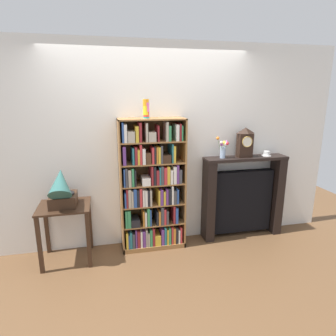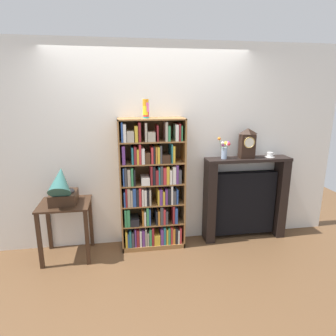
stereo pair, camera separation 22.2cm
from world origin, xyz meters
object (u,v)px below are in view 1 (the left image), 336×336
Objects in this scene: fireplace_mantel at (242,197)px; teacup_with_saucer at (266,154)px; side_table_left at (65,219)px; mantel_clock at (245,142)px; gramophone at (62,189)px; bookshelf at (152,191)px; flower_vase at (223,148)px; cup_stack at (146,109)px.

teacup_with_saucer is at bearing -4.20° from fireplace_mantel.
mantel_clock is (2.32, 0.12, 0.81)m from side_table_left.
teacup_with_saucer is at bearing 4.12° from gramophone.
teacup_with_saucer is (1.60, 0.03, 0.41)m from bookshelf.
gramophone is at bearing -174.57° from flower_vase.
cup_stack is 1.72× the size of teacup_with_saucer.
gramophone is (-0.00, -0.06, 0.38)m from side_table_left.
gramophone is at bearing -175.88° from teacup_with_saucer.
mantel_clock is at bearing 4.65° from gramophone.
cup_stack is 1.83m from fireplace_mantel.
teacup_with_saucer is (1.65, 0.04, -0.62)m from cup_stack.
bookshelf reaches higher than fireplace_mantel.
fireplace_mantel is at bearing 5.19° from gramophone.
bookshelf is at bearing -178.58° from mantel_clock.
gramophone is 0.45× the size of fireplace_mantel.
side_table_left is (-1.06, -0.09, -0.23)m from bookshelf.
mantel_clock is at bearing 1.47° from cup_stack.
flower_vase is at bearing 3.62° from side_table_left.
teacup_with_saucer is at bearing 1.21° from bookshelf.
fireplace_mantel is at bearing 39.44° from mantel_clock.
mantel_clock is 1.41× the size of flower_vase.
bookshelf is 1.03m from cup_stack.
teacup_with_saucer is (0.64, -0.00, -0.10)m from flower_vase.
mantel_clock is 0.37m from teacup_with_saucer.
teacup_with_saucer is (0.30, -0.02, 0.61)m from fireplace_mantel.
cup_stack reaches higher than flower_vase.
flower_vase is (-0.30, 0.00, -0.07)m from mantel_clock.
bookshelf reaches higher than mantel_clock.
cup_stack reaches higher than teacup_with_saucer.
fireplace_mantel is (1.30, 0.06, -0.21)m from bookshelf.
bookshelf is 13.01× the size of teacup_with_saucer.
gramophone is at bearing -171.22° from cup_stack.
side_table_left is at bearing -174.82° from cup_stack.
flower_vase is 0.64m from teacup_with_saucer.
teacup_with_saucer is (0.33, 0.00, -0.17)m from mantel_clock.
bookshelf is 7.58× the size of cup_stack.
cup_stack reaches higher than side_table_left.
gramophone is 2.06m from flower_vase.
bookshelf is 1.65m from teacup_with_saucer.
fireplace_mantel is 4.10× the size of flower_vase.
cup_stack reaches higher than fireplace_mantel.
gramophone reaches higher than fireplace_mantel.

